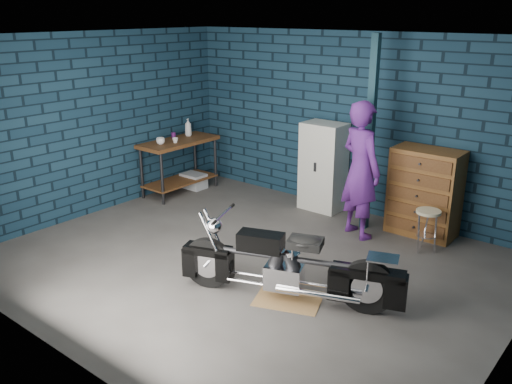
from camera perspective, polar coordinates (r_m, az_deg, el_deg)
ground at (r=6.77m, az=-0.82°, el=-7.49°), size 6.00×6.00×0.00m
room_walls at (r=6.60m, az=2.21°, el=9.23°), size 6.02×5.01×2.71m
support_post at (r=7.59m, az=11.90°, el=5.83°), size 0.10×0.10×2.70m
workbench at (r=9.30m, az=-8.04°, el=2.69°), size 0.60×1.40×0.91m
drip_mat at (r=6.00m, az=3.43°, el=-11.16°), size 0.84×0.74×0.01m
motorcycle at (r=5.79m, az=3.52°, el=-7.24°), size 2.15×1.26×0.92m
person at (r=7.41m, az=10.96°, el=2.29°), size 0.80×0.68×1.87m
storage_bin at (r=9.57m, az=-6.58°, el=1.19°), size 0.42×0.30×0.26m
locker at (r=8.42m, az=7.06°, el=2.65°), size 0.64×0.46×1.37m
tool_chest at (r=7.75m, az=17.29°, el=-0.08°), size 0.91×0.51×1.21m
shop_stool at (r=7.31m, az=17.51°, el=-3.94°), size 0.32×0.32×0.57m
cup_a at (r=8.93m, az=-10.02°, el=5.31°), size 0.16×0.16×0.11m
cup_b at (r=8.99m, az=-8.50°, el=5.40°), size 0.09×0.09×0.09m
mug_purple at (r=9.33m, az=-8.67°, el=5.92°), size 0.08×0.08×0.10m
bottle at (r=9.45m, az=-7.16°, el=6.78°), size 0.15×0.15×0.30m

